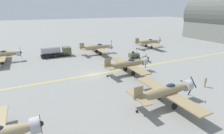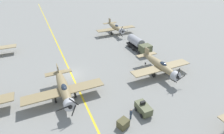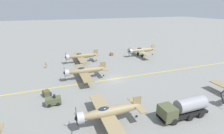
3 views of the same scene
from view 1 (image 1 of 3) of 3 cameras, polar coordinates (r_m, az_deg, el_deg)
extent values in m
plane|color=gray|center=(35.58, -5.79, -2.40)|extent=(400.00, 400.00, 0.00)
cube|color=yellow|center=(35.58, -5.79, -2.39)|extent=(0.30, 160.00, 0.01)
cylinder|color=#B7B7BC|center=(19.12, -23.81, -17.02)|extent=(1.58, 0.90, 1.58)
sphere|color=black|center=(19.11, -22.26, -16.81)|extent=(0.56, 0.56, 0.56)
cube|color=black|center=(18.24, -22.25, -16.80)|extent=(1.53, 0.06, 1.10)
cube|color=black|center=(19.57, -22.60, -14.62)|extent=(1.63, 0.06, 0.89)
cube|color=black|center=(19.56, -21.91, -19.01)|extent=(0.26, 0.06, 1.76)
cylinder|color=#B7B7BC|center=(50.06, -28.25, 4.09)|extent=(1.58, 0.90, 1.58)
ellipsoid|color=#232D3D|center=(50.21, -32.10, 4.16)|extent=(0.80, 1.70, 0.76)
cube|color=#968158|center=(50.44, -32.35, 3.11)|extent=(12.00, 2.10, 0.16)
sphere|color=black|center=(50.04, -27.68, 4.18)|extent=(0.56, 0.56, 0.56)
cube|color=black|center=(49.47, -27.82, 4.93)|extent=(0.97, 0.06, 1.60)
cube|color=black|center=(50.90, -27.68, 4.37)|extent=(1.75, 0.06, 0.17)
cube|color=black|center=(49.77, -27.56, 3.23)|extent=(1.02, 0.06, 1.57)
cylinder|color=black|center=(52.03, -32.09, 2.83)|extent=(0.14, 0.14, 1.26)
cylinder|color=black|center=(52.18, -31.97, 2.16)|extent=(0.22, 0.90, 0.90)
cylinder|color=black|center=(49.13, -32.37, 1.99)|extent=(0.14, 0.14, 1.26)
cylinder|color=black|center=(49.29, -32.24, 1.29)|extent=(0.22, 0.90, 0.90)
ellipsoid|color=#927E55|center=(35.23, 4.62, 0.96)|extent=(1.50, 9.50, 1.42)
cylinder|color=#B7B7BC|center=(37.61, 10.47, 1.85)|extent=(1.58, 0.90, 1.58)
ellipsoid|color=#232D3D|center=(35.64, 6.22, 2.06)|extent=(0.80, 1.70, 0.76)
cube|color=#927E55|center=(35.71, 5.65, 0.60)|extent=(12.00, 2.10, 0.16)
cube|color=#927E55|center=(33.36, -1.44, 0.27)|extent=(4.40, 1.10, 0.12)
cube|color=#927E55|center=(33.16, -1.45, 1.33)|extent=(0.14, 1.30, 1.60)
sphere|color=black|center=(37.90, 11.08, 1.94)|extent=(0.56, 0.56, 0.56)
cube|color=black|center=(38.12, 10.67, 3.15)|extent=(1.17, 0.06, 1.48)
cube|color=black|center=(38.40, 10.70, 0.92)|extent=(0.81, 0.06, 1.67)
cube|color=black|center=(37.22, 11.88, 1.75)|extent=(1.75, 0.06, 0.35)
cylinder|color=black|center=(37.12, 4.41, 0.32)|extent=(0.14, 0.14, 1.26)
cylinder|color=black|center=(37.32, 4.39, -0.60)|extent=(0.22, 0.90, 0.90)
cylinder|color=black|center=(34.72, 6.91, -1.08)|extent=(0.14, 0.14, 1.26)
cylinder|color=black|center=(34.93, 6.87, -2.05)|extent=(0.22, 0.90, 0.90)
cylinder|color=black|center=(34.03, -1.50, -2.98)|extent=(0.12, 0.36, 0.36)
ellipsoid|color=#958057|center=(59.83, 11.43, 7.99)|extent=(1.50, 9.50, 1.42)
cylinder|color=#B7B7BC|center=(62.61, 14.72, 8.21)|extent=(1.58, 0.90, 1.58)
ellipsoid|color=#232D3D|center=(60.42, 12.34, 8.57)|extent=(0.80, 1.70, 0.76)
cube|color=#958057|center=(60.35, 11.99, 7.71)|extent=(12.00, 2.10, 0.16)
cube|color=#958057|center=(57.44, 8.16, 7.89)|extent=(4.40, 1.10, 0.12)
cube|color=#958057|center=(57.32, 8.19, 8.52)|extent=(0.14, 1.30, 1.60)
sphere|color=black|center=(62.93, 15.07, 8.23)|extent=(0.56, 0.56, 0.56)
cube|color=black|center=(62.40, 15.46, 8.74)|extent=(1.23, 0.06, 1.43)
cube|color=black|center=(63.55, 14.57, 8.51)|extent=(1.75, 0.06, 0.44)
cube|color=black|center=(62.85, 15.18, 7.44)|extent=(0.73, 0.06, 1.69)
cylinder|color=black|center=(61.63, 11.10, 7.39)|extent=(0.14, 0.14, 1.26)
cylinder|color=black|center=(61.75, 11.06, 6.82)|extent=(0.22, 0.90, 0.90)
cylinder|color=black|center=(59.32, 12.84, 6.85)|extent=(0.14, 0.14, 1.26)
cylinder|color=black|center=(59.45, 12.80, 6.25)|extent=(0.22, 0.90, 0.90)
cylinder|color=black|center=(57.81, 8.02, 5.91)|extent=(0.12, 0.36, 0.36)
ellipsoid|color=#9B865D|center=(50.77, -5.30, 6.42)|extent=(1.50, 9.50, 1.42)
cylinder|color=#B7B7BC|center=(52.48, -0.74, 6.90)|extent=(1.57, 0.90, 1.58)
ellipsoid|color=#232D3D|center=(51.07, -4.12, 7.17)|extent=(0.80, 1.70, 0.76)
cube|color=#9B865D|center=(51.11, -4.49, 6.14)|extent=(12.00, 2.10, 0.16)
cube|color=#9B865D|center=(49.47, -9.76, 6.09)|extent=(4.40, 1.10, 0.12)
cube|color=#9B865D|center=(49.34, -9.80, 6.82)|extent=(0.14, 1.30, 1.60)
sphere|color=black|center=(52.69, -0.24, 6.95)|extent=(0.56, 0.56, 0.56)
cube|color=black|center=(53.47, -0.62, 6.72)|extent=(1.65, 0.06, 0.86)
cube|color=black|center=(52.17, 0.10, 6.26)|extent=(1.51, 0.06, 1.12)
cube|color=black|center=(52.45, -0.20, 7.86)|extent=(0.30, 0.06, 1.76)
cylinder|color=black|center=(52.61, -5.09, 5.78)|extent=(0.14, 0.14, 1.26)
cylinder|color=black|center=(52.76, -5.07, 5.11)|extent=(0.22, 0.90, 0.90)
cylinder|color=black|center=(49.90, -3.83, 5.10)|extent=(0.14, 0.14, 1.26)
cylinder|color=black|center=(50.05, -3.82, 4.40)|extent=(0.22, 0.90, 0.90)
cylinder|color=black|center=(49.92, -9.70, 3.81)|extent=(0.12, 0.36, 0.36)
ellipsoid|color=#947F56|center=(24.72, 16.42, -7.71)|extent=(1.50, 9.50, 1.42)
cylinder|color=#B7B7BC|center=(27.74, 23.30, -5.57)|extent=(1.57, 0.90, 1.58)
ellipsoid|color=#232D3D|center=(25.22, 18.47, -5.97)|extent=(0.80, 1.70, 0.76)
cube|color=#947F56|center=(25.35, 17.64, -8.01)|extent=(12.00, 2.10, 0.16)
cube|color=#947F56|center=(22.30, 8.52, -9.68)|extent=(4.40, 1.10, 0.12)
cube|color=#947F56|center=(22.00, 8.60, -8.19)|extent=(0.14, 1.30, 1.60)
sphere|color=black|center=(28.10, 23.98, -5.35)|extent=(0.56, 0.56, 0.56)
cube|color=black|center=(27.53, 25.05, -4.50)|extent=(1.25, 0.06, 1.41)
cube|color=black|center=(28.54, 22.73, -4.46)|extent=(1.74, 0.06, 0.47)
cube|color=black|center=(28.27, 24.19, -7.09)|extent=(0.70, 0.06, 1.70)
cylinder|color=black|center=(26.59, 15.30, -8.00)|extent=(0.14, 0.14, 1.26)
cylinder|color=black|center=(26.87, 15.18, -9.20)|extent=(0.22, 0.90, 0.90)
cylinder|color=black|center=(24.72, 19.90, -10.63)|extent=(0.14, 0.14, 1.26)
cylinder|color=black|center=(25.02, 19.74, -11.89)|extent=(0.22, 0.90, 0.90)
cylinder|color=black|center=(23.29, 8.15, -14.10)|extent=(0.12, 0.36, 0.36)
cube|color=black|center=(50.67, -17.78, 3.92)|extent=(2.25, 8.00, 0.40)
cube|color=#515638|center=(50.97, -14.58, 5.22)|extent=(2.50, 2.08, 2.00)
cylinder|color=#9E9EA3|center=(50.22, -19.41, 5.16)|extent=(2.10, 4.96, 2.10)
cylinder|color=black|center=(52.22, -15.29, 4.43)|extent=(0.30, 1.00, 1.00)
cylinder|color=black|center=(49.96, -14.75, 3.85)|extent=(0.30, 1.00, 1.00)
cylinder|color=black|center=(51.79, -18.41, 4.02)|extent=(0.30, 1.00, 1.00)
cylinder|color=black|center=(49.51, -18.00, 3.42)|extent=(0.30, 1.00, 1.00)
cylinder|color=black|center=(51.58, -20.69, 3.71)|extent=(0.30, 1.00, 1.00)
cylinder|color=black|center=(49.28, -20.38, 3.09)|extent=(0.30, 1.00, 1.00)
cube|color=#515638|center=(47.24, 7.14, 3.88)|extent=(1.40, 2.60, 1.10)
cube|color=black|center=(46.91, 6.91, 4.76)|extent=(0.70, 0.36, 0.44)
cylinder|color=black|center=(48.30, 7.38, 3.58)|extent=(0.20, 0.60, 0.60)
cylinder|color=black|center=(47.21, 8.30, 3.18)|extent=(0.20, 0.60, 0.60)
cylinder|color=black|center=(47.55, 5.94, 3.39)|extent=(0.20, 0.60, 0.60)
cylinder|color=black|center=(46.44, 6.83, 2.99)|extent=(0.20, 0.60, 0.60)
cylinder|color=tan|center=(33.66, 28.04, -5.08)|extent=(0.27, 0.27, 0.85)
cylinder|color=tan|center=(33.38, 28.24, -3.85)|extent=(0.39, 0.39, 0.71)
sphere|color=tan|center=(33.22, 28.37, -3.09)|extent=(0.23, 0.23, 0.23)
cylinder|color=#334256|center=(45.79, 8.88, 2.78)|extent=(0.24, 0.24, 0.77)
cylinder|color=#334256|center=(45.61, 8.92, 3.64)|extent=(0.35, 0.35, 0.64)
sphere|color=tan|center=(45.50, 8.95, 4.16)|extent=(0.21, 0.21, 0.21)
cube|color=brown|center=(44.99, 10.86, 2.62)|extent=(1.65, 1.51, 1.12)
cube|color=gray|center=(87.23, 32.82, 10.52)|extent=(28.84, 15.45, 9.60)
camera|label=2|loc=(48.32, 32.51, 21.99)|focal=28.00mm
camera|label=3|loc=(71.13, -5.97, 21.36)|focal=28.00mm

